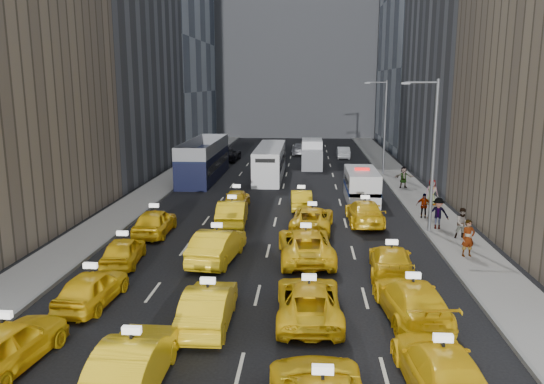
{
  "coord_description": "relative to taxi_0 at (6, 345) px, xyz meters",
  "views": [
    {
      "loc": [
        2.03,
        -18.93,
        8.81
      ],
      "look_at": [
        -0.18,
        13.8,
        2.0
      ],
      "focal_mm": 35.0,
      "sensor_mm": 36.0,
      "label": 1
    }
  ],
  "objects": [
    {
      "name": "pedestrian_3",
      "position": [
        16.87,
        19.49,
        0.17
      ],
      "size": [
        1.02,
        0.62,
        1.62
      ],
      "primitive_type": "imported",
      "rotation": [
        0.0,
        0.0,
        -0.2
      ],
      "color": "gray",
      "rests_on": "sidewalk_east"
    },
    {
      "name": "taxi_14",
      "position": [
        9.62,
        16.58,
        -0.08
      ],
      "size": [
        2.8,
        5.32,
        1.43
      ],
      "primitive_type": "imported",
      "rotation": [
        0.0,
        0.0,
        3.05
      ],
      "color": "yellow",
      "rests_on": "ground"
    },
    {
      "name": "pedestrian_0",
      "position": [
        17.44,
        11.7,
        0.31
      ],
      "size": [
        0.78,
        0.61,
        1.9
      ],
      "primitive_type": "imported",
      "rotation": [
        0.0,
        0.0,
        0.24
      ],
      "color": "gray",
      "rests_on": "sidewalk_east"
    },
    {
      "name": "taxi_9",
      "position": [
        4.85,
        10.54,
        0.04
      ],
      "size": [
        2.38,
        5.2,
        1.65
      ],
      "primitive_type": "imported",
      "rotation": [
        0.0,
        0.0,
        3.01
      ],
      "color": "yellow",
      "rests_on": "ground"
    },
    {
      "name": "curb_west",
      "position": [
        -1.79,
        29.34,
        -0.7
      ],
      "size": [
        0.15,
        90.0,
        0.18
      ],
      "primitive_type": "cube",
      "color": "slate",
      "rests_on": "ground"
    },
    {
      "name": "misc_car_4",
      "position": [
        13.48,
        48.17,
        -0.11
      ],
      "size": [
        1.45,
        4.15,
        1.37
      ],
      "primitive_type": "imported",
      "rotation": [
        0.0,
        0.0,
        3.14
      ],
      "color": "#95989C",
      "rests_on": "ground"
    },
    {
      "name": "streetlight_near",
      "position": [
        16.44,
        16.34,
        4.13
      ],
      "size": [
        2.15,
        0.22,
        9.0
      ],
      "color": "#595B60",
      "rests_on": "ground"
    },
    {
      "name": "taxi_16",
      "position": [
        4.32,
        21.85,
        -0.09
      ],
      "size": [
        1.76,
        4.17,
        1.41
      ],
      "primitive_type": "imported",
      "rotation": [
        0.0,
        0.0,
        3.17
      ],
      "color": "yellow",
      "rests_on": "ground"
    },
    {
      "name": "nypd_van",
      "position": [
        13.38,
        24.91,
        0.36
      ],
      "size": [
        2.38,
        5.94,
        2.54
      ],
      "rotation": [
        0.0,
        0.0,
        0.01
      ],
      "color": "silver",
      "rests_on": "ground"
    },
    {
      "name": "pedestrian_1",
      "position": [
        18.06,
        14.85,
        0.24
      ],
      "size": [
        0.87,
        0.5,
        1.76
      ],
      "primitive_type": "imported",
      "rotation": [
        0.0,
        0.0,
        0.04
      ],
      "color": "gray",
      "rests_on": "sidewalk_east"
    },
    {
      "name": "misc_car_0",
      "position": [
        14.44,
        33.86,
        -0.07
      ],
      "size": [
        1.61,
        4.4,
        1.44
      ],
      "primitive_type": "imported",
      "rotation": [
        0.0,
        0.0,
        3.12
      ],
      "color": "#A8AAB0",
      "rests_on": "ground"
    },
    {
      "name": "taxi_7",
      "position": [
        13.3,
        4.47,
        -0.03
      ],
      "size": [
        2.63,
        5.4,
        1.51
      ],
      "primitive_type": "imported",
      "rotation": [
        0.0,
        0.0,
        3.24
      ],
      "color": "yellow",
      "rests_on": "ground"
    },
    {
      "name": "taxi_13",
      "position": [
        4.65,
        17.29,
        0.02
      ],
      "size": [
        2.0,
        5.0,
        1.62
      ],
      "primitive_type": "imported",
      "rotation": [
        0.0,
        0.0,
        3.2
      ],
      "color": "yellow",
      "rests_on": "ground"
    },
    {
      "name": "building_backdrop",
      "position": [
        7.26,
        76.34,
        19.21
      ],
      "size": [
        30.0,
        12.0,
        40.0
      ],
      "primitive_type": "cube",
      "color": "slate",
      "rests_on": "ground"
    },
    {
      "name": "misc_car_1",
      "position": [
        0.17,
        45.0,
        -0.04
      ],
      "size": [
        2.78,
        5.53,
        1.5
      ],
      "primitive_type": "imported",
      "rotation": [
        0.0,
        0.0,
        3.09
      ],
      "color": "black",
      "rests_on": "ground"
    },
    {
      "name": "taxi_17",
      "position": [
        8.88,
        22.16,
        -0.11
      ],
      "size": [
        1.64,
        4.17,
        1.35
      ],
      "primitive_type": "imported",
      "rotation": [
        0.0,
        0.0,
        3.19
      ],
      "color": "yellow",
      "rests_on": "ground"
    },
    {
      "name": "misc_car_2",
      "position": [
        8.37,
        50.98,
        -0.07
      ],
      "size": [
        2.07,
        5.0,
        1.45
      ],
      "primitive_type": "imported",
      "rotation": [
        0.0,
        0.0,
        3.15
      ],
      "color": "slate",
      "rests_on": "ground"
    },
    {
      "name": "taxi_1",
      "position": [
        4.3,
        -0.76,
        0.0
      ],
      "size": [
        1.71,
        4.82,
        1.59
      ],
      "primitive_type": "imported",
      "rotation": [
        0.0,
        0.0,
        3.14
      ],
      "color": "yellow",
      "rests_on": "ground"
    },
    {
      "name": "sidewalk_east",
      "position": [
        17.76,
        29.34,
        -0.71
      ],
      "size": [
        3.0,
        90.0,
        0.15
      ],
      "primitive_type": "cube",
      "color": "gray",
      "rests_on": "ground"
    },
    {
      "name": "taxi_6",
      "position": [
        9.42,
        4.23,
        -0.07
      ],
      "size": [
        2.54,
        5.24,
        1.44
      ],
      "primitive_type": "imported",
      "rotation": [
        0.0,
        0.0,
        3.17
      ],
      "color": "yellow",
      "rests_on": "ground"
    },
    {
      "name": "pedestrian_5",
      "position": [
        17.32,
        29.57,
        0.25
      ],
      "size": [
        1.7,
        0.72,
        1.77
      ],
      "primitive_type": "imported",
      "rotation": [
        0.0,
        0.0,
        0.15
      ],
      "color": "gray",
      "rests_on": "sidewalk_east"
    },
    {
      "name": "pedestrian_4",
      "position": [
        18.25,
        23.36,
        0.28
      ],
      "size": [
        0.96,
        0.62,
        1.84
      ],
      "primitive_type": "imported",
      "rotation": [
        0.0,
        0.0,
        0.14
      ],
      "color": "gray",
      "rests_on": "sidewalk_east"
    },
    {
      "name": "ground",
      "position": [
        7.26,
        4.34,
        -0.79
      ],
      "size": [
        160.0,
        160.0,
        0.0
      ],
      "primitive_type": "plane",
      "color": "black",
      "rests_on": "ground"
    },
    {
      "name": "taxi_12",
      "position": [
        0.38,
        14.97,
        -0.02
      ],
      "size": [
        1.86,
        4.54,
        1.54
      ],
      "primitive_type": "imported",
      "rotation": [
        0.0,
        0.0,
        3.15
      ],
      "color": "yellow",
      "rests_on": "ground"
    },
    {
      "name": "taxi_5",
      "position": [
        5.74,
        3.4,
        -0.03
      ],
      "size": [
        1.67,
        4.64,
        1.52
      ],
      "primitive_type": "imported",
      "rotation": [
        0.0,
        0.0,
        3.15
      ],
      "color": "yellow",
      "rests_on": "ground"
    },
    {
      "name": "curb_east",
      "position": [
        16.31,
        29.34,
        -0.7
      ],
      "size": [
        0.15,
        90.0,
        0.18
      ],
      "primitive_type": "cube",
      "color": "slate",
      "rests_on": "ground"
    },
    {
      "name": "city_bus",
      "position": [
        5.78,
        34.51,
        0.67
      ],
      "size": [
        2.78,
        11.51,
        2.95
      ],
      "rotation": [
        0.0,
        0.0,
        -0.03
      ],
      "color": "silver",
      "rests_on": "ground"
    },
    {
      "name": "taxi_15",
      "position": [
        12.95,
        18.27,
        -0.03
      ],
      "size": [
        2.24,
        5.26,
        1.51
      ],
      "primitive_type": "imported",
      "rotation": [
        0.0,
        0.0,
        3.16
      ],
      "color": "yellow",
      "rests_on": "ground"
    },
    {
      "name": "double_decker",
      "position": [
        -0.28,
        33.45,
        0.97
      ],
      "size": [
        3.83,
        12.38,
        3.54
      ],
      "rotation": [
        0.0,
        0.0,
        -0.09
      ],
      "color": "black",
      "rests_on": "ground"
    },
    {
      "name": "sidewalk_west",
      "position": [
        -3.24,
        29.34,
        -0.71
      ],
      "size": [
        3.0,
        90.0,
        0.15
      ],
      "primitive_type": "cube",
      "color": "gray",
      "rests_on": "ground"
    },
    {
      "name": "streetlight_far",
      "position": [
        16.44,
        36.34,
        4.13
      ],
      "size": [
        2.15,
        0.22,
        9.0
      ],
      "color": "#595B60",
      "rests_on": "ground"
    },
    {
      "name": "box_truck",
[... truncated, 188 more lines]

